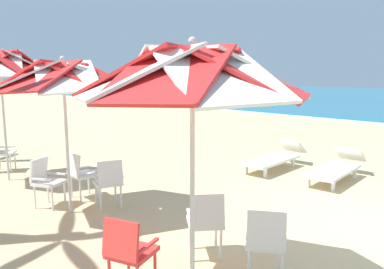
{
  "coord_description": "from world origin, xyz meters",
  "views": [
    {
      "loc": [
        1.9,
        -5.78,
        2.35
      ],
      "look_at": [
        -3.76,
        0.13,
        1.0
      ],
      "focal_mm": 35.77,
      "sensor_mm": 36.0,
      "label": 1
    }
  ],
  "objects_px": {
    "beach_umbrella_1": "(63,78)",
    "plastic_chair_6": "(1,151)",
    "beach_umbrella_0": "(192,75)",
    "plastic_chair_2": "(266,240)",
    "plastic_chair_4": "(46,179)",
    "sun_lounger_2": "(275,157)",
    "plastic_chair_0": "(128,250)",
    "plastic_chair_1": "(206,220)",
    "plastic_chair_5": "(109,180)",
    "beach_umbrella_2": "(0,65)",
    "plastic_chair_3": "(81,173)",
    "sun_lounger_1": "(337,167)"
  },
  "relations": [
    {
      "from": "beach_umbrella_1",
      "to": "plastic_chair_6",
      "type": "height_order",
      "value": "beach_umbrella_1"
    },
    {
      "from": "beach_umbrella_0",
      "to": "plastic_chair_2",
      "type": "bearing_deg",
      "value": 58.89
    },
    {
      "from": "plastic_chair_4",
      "to": "sun_lounger_2",
      "type": "bearing_deg",
      "value": 73.69
    },
    {
      "from": "plastic_chair_0",
      "to": "beach_umbrella_1",
      "type": "bearing_deg",
      "value": 163.88
    },
    {
      "from": "plastic_chair_1",
      "to": "plastic_chair_5",
      "type": "xyz_separation_m",
      "value": [
        -2.39,
        0.17,
        0.0
      ]
    },
    {
      "from": "plastic_chair_4",
      "to": "plastic_chair_6",
      "type": "relative_size",
      "value": 1.0
    },
    {
      "from": "plastic_chair_1",
      "to": "beach_umbrella_2",
      "type": "xyz_separation_m",
      "value": [
        -5.45,
        -0.37,
        1.99
      ]
    },
    {
      "from": "plastic_chair_1",
      "to": "plastic_chair_3",
      "type": "height_order",
      "value": "same"
    },
    {
      "from": "beach_umbrella_0",
      "to": "plastic_chair_5",
      "type": "height_order",
      "value": "beach_umbrella_0"
    },
    {
      "from": "beach_umbrella_1",
      "to": "sun_lounger_1",
      "type": "bearing_deg",
      "value": 64.41
    },
    {
      "from": "beach_umbrella_2",
      "to": "sun_lounger_2",
      "type": "relative_size",
      "value": 1.34
    },
    {
      "from": "plastic_chair_6",
      "to": "sun_lounger_2",
      "type": "bearing_deg",
      "value": 45.79
    },
    {
      "from": "plastic_chair_4",
      "to": "sun_lounger_1",
      "type": "distance_m",
      "value": 5.95
    },
    {
      "from": "plastic_chair_5",
      "to": "beach_umbrella_2",
      "type": "bearing_deg",
      "value": -170.09
    },
    {
      "from": "beach_umbrella_1",
      "to": "beach_umbrella_2",
      "type": "distance_m",
      "value": 2.78
    },
    {
      "from": "beach_umbrella_1",
      "to": "plastic_chair_5",
      "type": "bearing_deg",
      "value": 63.65
    },
    {
      "from": "plastic_chair_3",
      "to": "beach_umbrella_2",
      "type": "xyz_separation_m",
      "value": [
        -2.25,
        -0.47,
        1.99
      ]
    },
    {
      "from": "plastic_chair_2",
      "to": "beach_umbrella_2",
      "type": "height_order",
      "value": "beach_umbrella_2"
    },
    {
      "from": "plastic_chair_0",
      "to": "plastic_chair_1",
      "type": "relative_size",
      "value": 1.0
    },
    {
      "from": "plastic_chair_5",
      "to": "beach_umbrella_1",
      "type": "bearing_deg",
      "value": -116.35
    },
    {
      "from": "plastic_chair_3",
      "to": "plastic_chair_5",
      "type": "distance_m",
      "value": 0.82
    },
    {
      "from": "beach_umbrella_1",
      "to": "plastic_chair_6",
      "type": "xyz_separation_m",
      "value": [
        -3.67,
        0.25,
        -1.76
      ]
    },
    {
      "from": "plastic_chair_0",
      "to": "plastic_chair_3",
      "type": "distance_m",
      "value": 3.41
    },
    {
      "from": "plastic_chair_3",
      "to": "sun_lounger_2",
      "type": "bearing_deg",
      "value": 72.13
    },
    {
      "from": "beach_umbrella_1",
      "to": "plastic_chair_4",
      "type": "distance_m",
      "value": 1.85
    },
    {
      "from": "plastic_chair_3",
      "to": "plastic_chair_6",
      "type": "bearing_deg",
      "value": -175.13
    },
    {
      "from": "plastic_chair_6",
      "to": "sun_lounger_1",
      "type": "bearing_deg",
      "value": 38.17
    },
    {
      "from": "plastic_chair_5",
      "to": "beach_umbrella_2",
      "type": "relative_size",
      "value": 0.3
    },
    {
      "from": "beach_umbrella_2",
      "to": "sun_lounger_2",
      "type": "distance_m",
      "value": 6.51
    },
    {
      "from": "plastic_chair_5",
      "to": "sun_lounger_2",
      "type": "bearing_deg",
      "value": 81.96
    },
    {
      "from": "plastic_chair_3",
      "to": "plastic_chair_5",
      "type": "relative_size",
      "value": 1.0
    },
    {
      "from": "beach_umbrella_0",
      "to": "plastic_chair_1",
      "type": "height_order",
      "value": "beach_umbrella_0"
    },
    {
      "from": "beach_umbrella_0",
      "to": "plastic_chair_5",
      "type": "xyz_separation_m",
      "value": [
        -2.82,
        0.86,
        -1.82
      ]
    },
    {
      "from": "plastic_chair_1",
      "to": "plastic_chair_4",
      "type": "xyz_separation_m",
      "value": [
        -3.26,
        -0.54,
        0.0
      ]
    },
    {
      "from": "sun_lounger_1",
      "to": "sun_lounger_2",
      "type": "relative_size",
      "value": 1.01
    },
    {
      "from": "plastic_chair_4",
      "to": "plastic_chair_6",
      "type": "height_order",
      "value": "same"
    },
    {
      "from": "plastic_chair_4",
      "to": "beach_umbrella_2",
      "type": "relative_size",
      "value": 0.3
    },
    {
      "from": "plastic_chair_0",
      "to": "plastic_chair_1",
      "type": "xyz_separation_m",
      "value": [
        0.05,
        1.18,
        0.0
      ]
    },
    {
      "from": "sun_lounger_1",
      "to": "sun_lounger_2",
      "type": "xyz_separation_m",
      "value": [
        -1.5,
        -0.07,
        0.0
      ]
    },
    {
      "from": "plastic_chair_4",
      "to": "plastic_chair_1",
      "type": "bearing_deg",
      "value": 9.46
    },
    {
      "from": "beach_umbrella_2",
      "to": "plastic_chair_5",
      "type": "bearing_deg",
      "value": 9.91
    },
    {
      "from": "beach_umbrella_0",
      "to": "plastic_chair_6",
      "type": "distance_m",
      "value": 7.04
    },
    {
      "from": "beach_umbrella_1",
      "to": "beach_umbrella_2",
      "type": "xyz_separation_m",
      "value": [
        -2.77,
        0.05,
        0.23
      ]
    },
    {
      "from": "plastic_chair_4",
      "to": "sun_lounger_2",
      "type": "distance_m",
      "value": 5.29
    },
    {
      "from": "plastic_chair_2",
      "to": "sun_lounger_1",
      "type": "relative_size",
      "value": 0.4
    },
    {
      "from": "plastic_chair_5",
      "to": "sun_lounger_1",
      "type": "bearing_deg",
      "value": 64.5
    },
    {
      "from": "beach_umbrella_1",
      "to": "plastic_chair_4",
      "type": "bearing_deg",
      "value": -167.4
    },
    {
      "from": "beach_umbrella_0",
      "to": "sun_lounger_2",
      "type": "height_order",
      "value": "beach_umbrella_0"
    },
    {
      "from": "plastic_chair_0",
      "to": "plastic_chair_6",
      "type": "relative_size",
      "value": 1.0
    },
    {
      "from": "plastic_chair_3",
      "to": "beach_umbrella_2",
      "type": "relative_size",
      "value": 0.3
    }
  ]
}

